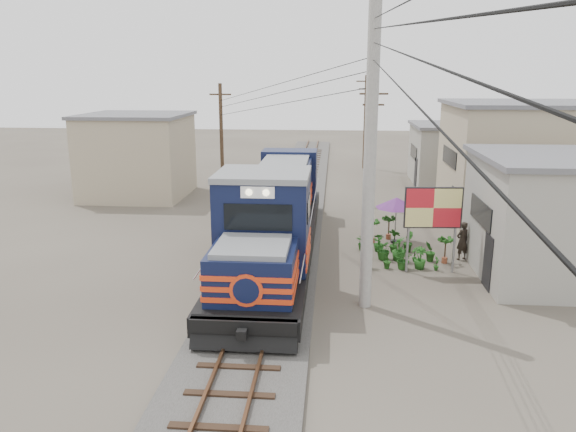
# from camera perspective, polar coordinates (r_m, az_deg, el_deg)

# --- Properties ---
(ground) EXTENTS (120.00, 120.00, 0.00)m
(ground) POSITION_cam_1_polar(r_m,az_deg,el_deg) (19.91, -2.50, -8.18)
(ground) COLOR #473F35
(ground) RESTS_ON ground
(ballast) EXTENTS (3.60, 70.00, 0.16)m
(ballast) POSITION_cam_1_polar(r_m,az_deg,el_deg) (29.32, -0.05, -0.58)
(ballast) COLOR #595651
(ballast) RESTS_ON ground
(track) EXTENTS (1.15, 70.00, 0.12)m
(track) POSITION_cam_1_polar(r_m,az_deg,el_deg) (29.28, -0.05, -0.24)
(track) COLOR #51331E
(track) RESTS_ON ground
(locomotive) EXTENTS (3.16, 17.23, 4.27)m
(locomotive) POSITION_cam_1_polar(r_m,az_deg,el_deg) (23.29, -1.26, -0.05)
(locomotive) COLOR black
(locomotive) RESTS_ON ground
(utility_pole_main) EXTENTS (0.40, 0.40, 10.00)m
(utility_pole_main) POSITION_cam_1_polar(r_m,az_deg,el_deg) (17.97, 8.32, 5.81)
(utility_pole_main) COLOR #9E9B93
(utility_pole_main) RESTS_ON ground
(wooden_pole_mid) EXTENTS (1.60, 0.24, 7.00)m
(wooden_pole_mid) POSITION_cam_1_polar(r_m,az_deg,el_deg) (32.55, 8.53, 7.20)
(wooden_pole_mid) COLOR #4C3826
(wooden_pole_mid) RESTS_ON ground
(wooden_pole_far) EXTENTS (1.60, 0.24, 7.50)m
(wooden_pole_far) POSITION_cam_1_polar(r_m,az_deg,el_deg) (46.45, 7.85, 9.62)
(wooden_pole_far) COLOR #4C3826
(wooden_pole_far) RESTS_ON ground
(wooden_pole_left) EXTENTS (1.60, 0.24, 7.00)m
(wooden_pole_left) POSITION_cam_1_polar(r_m,az_deg,el_deg) (37.19, -6.78, 8.13)
(wooden_pole_left) COLOR #4C3826
(wooden_pole_left) RESTS_ON ground
(power_lines) EXTENTS (9.65, 19.00, 3.30)m
(power_lines) POSITION_cam_1_polar(r_m,az_deg,el_deg) (26.86, -0.65, 14.20)
(power_lines) COLOR black
(power_lines) RESTS_ON ground
(shophouse_front) EXTENTS (7.35, 6.30, 4.70)m
(shophouse_front) POSITION_cam_1_polar(r_m,az_deg,el_deg) (23.70, 27.24, -0.10)
(shophouse_front) COLOR gray
(shophouse_front) RESTS_ON ground
(shophouse_mid) EXTENTS (8.40, 7.35, 6.20)m
(shophouse_mid) POSITION_cam_1_polar(r_m,az_deg,el_deg) (32.20, 23.12, 5.12)
(shophouse_mid) COLOR tan
(shophouse_mid) RESTS_ON ground
(shophouse_back) EXTENTS (6.30, 6.30, 4.20)m
(shophouse_back) POSITION_cam_1_polar(r_m,az_deg,el_deg) (41.52, 16.79, 6.08)
(shophouse_back) COLOR gray
(shophouse_back) RESTS_ON ground
(shophouse_left) EXTENTS (6.30, 6.30, 5.20)m
(shophouse_left) POSITION_cam_1_polar(r_m,az_deg,el_deg) (36.75, -15.06, 5.99)
(shophouse_left) COLOR tan
(shophouse_left) RESTS_ON ground
(billboard) EXTENTS (2.21, 0.26, 3.41)m
(billboard) POSITION_cam_1_polar(r_m,az_deg,el_deg) (22.21, 14.53, 0.59)
(billboard) COLOR #99999E
(billboard) RESTS_ON ground
(market_umbrella) EXTENTS (2.38, 2.38, 2.14)m
(market_umbrella) POSITION_cam_1_polar(r_m,az_deg,el_deg) (26.02, 10.96, 1.31)
(market_umbrella) COLOR black
(market_umbrella) RESTS_ON ground
(vendor) EXTENTS (0.71, 0.64, 1.64)m
(vendor) POSITION_cam_1_polar(r_m,az_deg,el_deg) (24.54, 17.29, -2.42)
(vendor) COLOR black
(vendor) RESTS_ON ground
(plant_nursery) EXTENTS (3.35, 3.24, 1.09)m
(plant_nursery) POSITION_cam_1_polar(r_m,az_deg,el_deg) (23.89, 10.71, -3.42)
(plant_nursery) COLOR #1D5017
(plant_nursery) RESTS_ON ground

